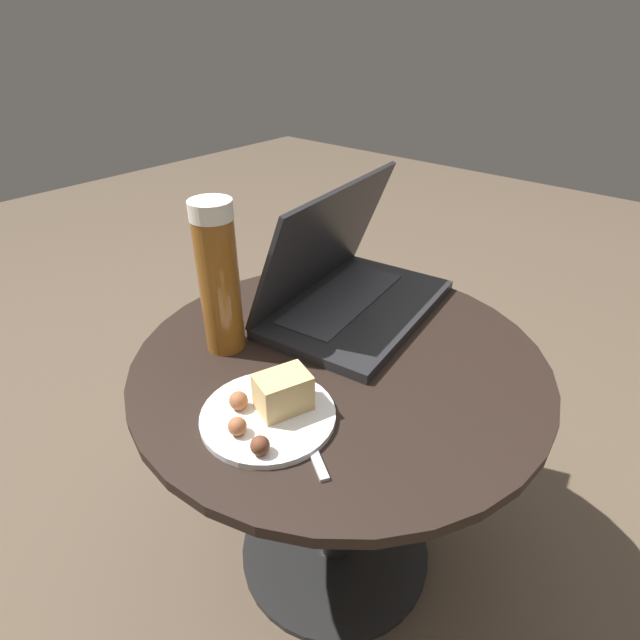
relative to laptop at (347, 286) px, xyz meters
name	(u,v)px	position (x,y,z in m)	size (l,w,h in m)	color
ground_plane	(335,548)	(-0.13, -0.09, -0.56)	(6.00, 6.00, 0.00)	brown
table	(338,422)	(-0.13, -0.09, -0.19)	(0.66, 0.66, 0.51)	black
laptop	(347,286)	(0.00, 0.00, 0.00)	(0.39, 0.28, 0.23)	#232326
beer_glass	(219,279)	(-0.22, 0.08, 0.08)	(0.06, 0.06, 0.25)	brown
snack_plate	(271,408)	(-0.30, -0.10, -0.03)	(0.18, 0.18, 0.06)	white
fork	(302,426)	(-0.29, -0.15, -0.05)	(0.10, 0.15, 0.00)	#B2B2B7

